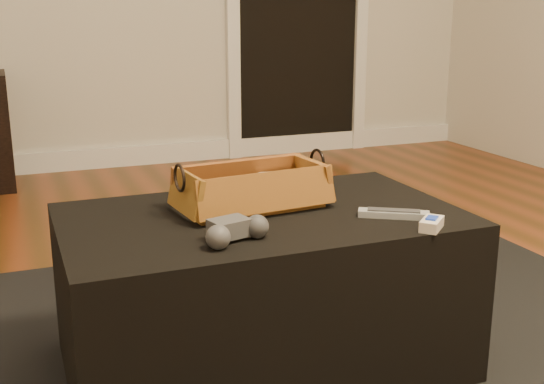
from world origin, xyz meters
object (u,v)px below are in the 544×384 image
object	(u,v)px
wicker_basket	(252,191)
silver_remote	(394,214)
ottoman	(262,290)
tv_remote	(248,201)
game_controller	(235,230)
cream_gadget	(432,224)

from	to	relation	value
wicker_basket	silver_remote	world-z (taller)	wicker_basket
ottoman	tv_remote	world-z (taller)	tv_remote
game_controller	silver_remote	world-z (taller)	game_controller
game_controller	cream_gadget	distance (m)	0.47
wicker_basket	game_controller	bearing A→B (deg)	-118.23
tv_remote	wicker_basket	distance (m)	0.03
tv_remote	silver_remote	xyz separation A→B (m)	(0.32, -0.19, -0.02)
cream_gadget	silver_remote	bearing A→B (deg)	105.75
game_controller	cream_gadget	bearing A→B (deg)	-10.49
tv_remote	silver_remote	bearing A→B (deg)	-43.09
cream_gadget	ottoman	bearing A→B (deg)	141.00
tv_remote	game_controller	world-z (taller)	game_controller
game_controller	cream_gadget	world-z (taller)	game_controller
wicker_basket	game_controller	distance (m)	0.27
silver_remote	wicker_basket	bearing A→B (deg)	145.36
ottoman	wicker_basket	bearing A→B (deg)	94.91
ottoman	tv_remote	bearing A→B (deg)	119.58
ottoman	tv_remote	xyz separation A→B (m)	(-0.02, 0.04, 0.23)
tv_remote	wicker_basket	size ratio (longest dim) A/B	0.50
ottoman	game_controller	distance (m)	0.33
silver_remote	game_controller	bearing A→B (deg)	-175.92
ottoman	cream_gadget	world-z (taller)	cream_gadget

